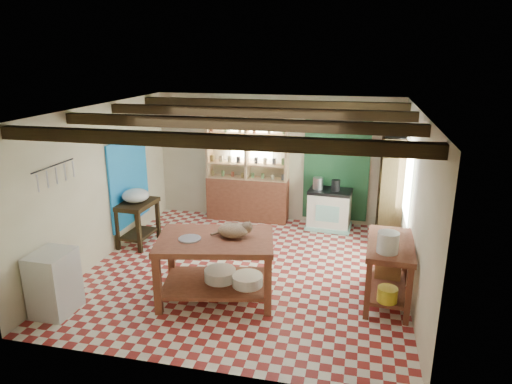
% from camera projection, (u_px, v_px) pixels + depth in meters
% --- Properties ---
extents(floor, '(5.00, 5.00, 0.02)m').
position_uv_depth(floor, '(246.00, 270.00, 7.45)').
color(floor, maroon).
rests_on(floor, ground).
extents(ceiling, '(5.00, 5.00, 0.02)m').
position_uv_depth(ceiling, '(245.00, 109.00, 6.69)').
color(ceiling, '#424246').
rests_on(ceiling, wall_back).
extents(wall_back, '(5.00, 0.04, 2.60)m').
position_uv_depth(wall_back, '(275.00, 159.00, 9.40)').
color(wall_back, beige).
rests_on(wall_back, floor).
extents(wall_front, '(5.00, 0.04, 2.60)m').
position_uv_depth(wall_front, '(187.00, 263.00, 4.74)').
color(wall_front, beige).
rests_on(wall_front, floor).
extents(wall_left, '(0.04, 5.00, 2.60)m').
position_uv_depth(wall_left, '(101.00, 184.00, 7.60)').
color(wall_left, beige).
rests_on(wall_left, floor).
extents(wall_right, '(0.04, 5.00, 2.60)m').
position_uv_depth(wall_right, '(415.00, 205.00, 6.53)').
color(wall_right, beige).
rests_on(wall_right, floor).
extents(ceiling_beams, '(5.00, 3.80, 0.15)m').
position_uv_depth(ceiling_beams, '(245.00, 118.00, 6.72)').
color(ceiling_beams, black).
rests_on(ceiling_beams, ceiling).
extents(blue_wall_patch, '(0.04, 1.40, 1.60)m').
position_uv_depth(blue_wall_patch, '(129.00, 181.00, 8.49)').
color(blue_wall_patch, '#1C7FD2').
rests_on(blue_wall_patch, wall_left).
extents(green_wall_patch, '(1.30, 0.04, 2.30)m').
position_uv_depth(green_wall_patch, '(336.00, 165.00, 9.12)').
color(green_wall_patch, '#20502D').
rests_on(green_wall_patch, wall_back).
extents(window_back, '(0.90, 0.02, 0.80)m').
position_uv_depth(window_back, '(252.00, 139.00, 9.37)').
color(window_back, white).
rests_on(window_back, wall_back).
extents(window_right, '(0.02, 1.30, 1.20)m').
position_uv_depth(window_right, '(408.00, 180.00, 7.44)').
color(window_right, white).
rests_on(window_right, wall_right).
extents(utensil_rail, '(0.06, 0.90, 0.28)m').
position_uv_depth(utensil_rail, '(54.00, 174.00, 6.33)').
color(utensil_rail, black).
rests_on(utensil_rail, wall_left).
extents(pot_rack, '(0.86, 0.12, 0.36)m').
position_uv_depth(pot_rack, '(338.00, 121.00, 8.45)').
color(pot_rack, black).
rests_on(pot_rack, ceiling).
extents(shelving_unit, '(1.70, 0.34, 2.20)m').
position_uv_depth(shelving_unit, '(247.00, 169.00, 9.40)').
color(shelving_unit, tan).
rests_on(shelving_unit, floor).
extents(tall_rack, '(0.40, 0.86, 2.00)m').
position_uv_depth(tall_rack, '(390.00, 189.00, 8.35)').
color(tall_rack, black).
rests_on(tall_rack, floor).
extents(work_table, '(1.80, 1.38, 0.91)m').
position_uv_depth(work_table, '(216.00, 268.00, 6.50)').
color(work_table, brown).
rests_on(work_table, floor).
extents(stove, '(0.87, 0.62, 0.81)m').
position_uv_depth(stove, '(329.00, 209.00, 9.08)').
color(stove, white).
rests_on(stove, floor).
extents(prep_table, '(0.60, 0.83, 0.81)m').
position_uv_depth(prep_table, '(138.00, 223.00, 8.36)').
color(prep_table, black).
rests_on(prep_table, floor).
extents(white_cabinet, '(0.49, 0.59, 0.87)m').
position_uv_depth(white_cabinet, '(54.00, 283.00, 6.13)').
color(white_cabinet, silver).
rests_on(white_cabinet, floor).
extents(right_counter, '(0.68, 1.28, 0.89)m').
position_uv_depth(right_counter, '(388.00, 272.00, 6.41)').
color(right_counter, brown).
rests_on(right_counter, floor).
extents(cat, '(0.53, 0.47, 0.20)m').
position_uv_depth(cat, '(233.00, 230.00, 6.38)').
color(cat, '#997759').
rests_on(cat, work_table).
extents(steel_tray, '(0.37, 0.37, 0.02)m').
position_uv_depth(steel_tray, '(190.00, 239.00, 6.32)').
color(steel_tray, '#B9B8C0').
rests_on(steel_tray, work_table).
extents(basin_large, '(0.54, 0.54, 0.16)m').
position_uv_depth(basin_large, '(220.00, 275.00, 6.59)').
color(basin_large, silver).
rests_on(basin_large, work_table).
extents(basin_small, '(0.52, 0.52, 0.15)m').
position_uv_depth(basin_small, '(247.00, 280.00, 6.44)').
color(basin_small, silver).
rests_on(basin_small, work_table).
extents(kettle_left, '(0.22, 0.22, 0.23)m').
position_uv_depth(kettle_left, '(318.00, 183.00, 9.00)').
color(kettle_left, '#B9B8C0').
rests_on(kettle_left, stove).
extents(kettle_right, '(0.19, 0.19, 0.21)m').
position_uv_depth(kettle_right, '(336.00, 185.00, 8.90)').
color(kettle_right, black).
rests_on(kettle_right, stove).
extents(enamel_bowl, '(0.51, 0.51, 0.24)m').
position_uv_depth(enamel_bowl, '(136.00, 196.00, 8.20)').
color(enamel_bowl, silver).
rests_on(enamel_bowl, prep_table).
extents(white_bucket, '(0.29, 0.29, 0.28)m').
position_uv_depth(white_bucket, '(388.00, 242.00, 5.93)').
color(white_bucket, silver).
rests_on(white_bucket, right_counter).
extents(wicker_basket, '(0.38, 0.31, 0.26)m').
position_uv_depth(wicker_basket, '(388.00, 268.00, 6.71)').
color(wicker_basket, olive).
rests_on(wicker_basket, right_counter).
extents(yellow_tub, '(0.28, 0.28, 0.19)m').
position_uv_depth(yellow_tub, '(387.00, 294.00, 6.03)').
color(yellow_tub, gold).
rests_on(yellow_tub, right_counter).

